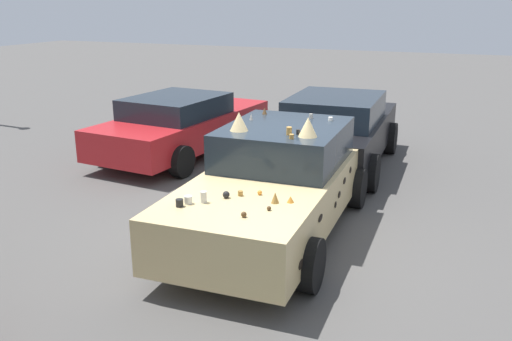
{
  "coord_description": "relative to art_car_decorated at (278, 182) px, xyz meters",
  "views": [
    {
      "loc": [
        -6.9,
        -2.55,
        3.22
      ],
      "look_at": [
        0.0,
        0.3,
        0.9
      ],
      "focal_mm": 38.62,
      "sensor_mm": 36.0,
      "label": 1
    }
  ],
  "objects": [
    {
      "name": "art_car_decorated",
      "position": [
        0.0,
        0.0,
        0.0
      ],
      "size": [
        4.69,
        2.15,
        1.76
      ],
      "rotation": [
        0.0,
        0.0,
        3.17
      ],
      "color": "#D8BC7F",
      "rests_on": "ground"
    },
    {
      "name": "parked_sedan_row_back_far",
      "position": [
        3.46,
        0.03,
        0.0
      ],
      "size": [
        4.37,
        2.16,
        1.46
      ],
      "rotation": [
        0.0,
        0.0,
        0.04
      ],
      "color": "black",
      "rests_on": "ground"
    },
    {
      "name": "parked_sedan_near_left",
      "position": [
        3.11,
        3.32,
        -0.08
      ],
      "size": [
        4.68,
        2.35,
        1.3
      ],
      "rotation": [
        0.0,
        0.0,
        -0.09
      ],
      "color": "red",
      "rests_on": "ground"
    },
    {
      "name": "ground_plane",
      "position": [
        -0.08,
        -0.0,
        -0.74
      ],
      "size": [
        60.0,
        60.0,
        0.0
      ],
      "primitive_type": "plane",
      "color": "#514F4C"
    }
  ]
}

